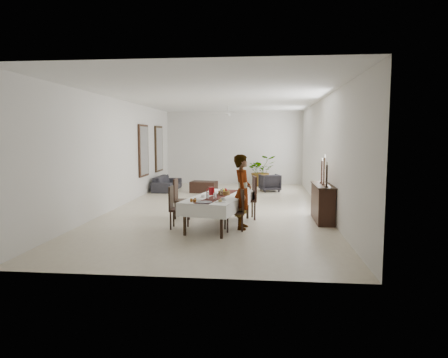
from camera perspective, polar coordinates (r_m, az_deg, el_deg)
floor at (r=11.94m, az=-0.69°, el=-4.04°), size 6.00×12.00×0.00m
ceiling at (r=11.81m, az=-0.71°, el=11.44°), size 6.00×12.00×0.02m
wall_back at (r=17.74m, az=1.45°, el=4.47°), size 6.00×0.02×3.20m
wall_front at (r=5.85m, az=-7.23°, el=1.16°), size 6.00×0.02×3.20m
wall_left at (r=12.46m, az=-14.58°, el=3.60°), size 0.02×12.00×3.20m
wall_right at (r=11.81m, az=13.94°, el=3.49°), size 0.02×12.00×3.20m
dining_table_top at (r=9.32m, az=-0.71°, el=-2.66°), size 1.39×2.40×0.05m
table_leg_fl at (r=8.55m, az=-5.65°, el=-5.89°), size 0.08×0.08×0.66m
table_leg_fr at (r=8.26m, az=-0.36°, el=-6.28°), size 0.08×0.08×0.66m
table_leg_bl at (r=10.51m, az=-0.98°, el=-3.61°), size 0.08×0.08×0.66m
table_leg_br at (r=10.28m, az=3.39°, el=-3.84°), size 0.08×0.08×0.66m
tablecloth_top at (r=9.32m, az=-0.71°, el=-2.49°), size 1.60×2.60×0.01m
tablecloth_drape_left at (r=9.53m, az=-3.84°, el=-3.15°), size 0.52×2.37×0.28m
tablecloth_drape_right at (r=9.18m, az=2.54°, el=-3.49°), size 0.52×2.37×0.28m
tablecloth_drape_near at (r=8.22m, az=-3.40°, el=-4.62°), size 1.08×0.24×0.28m
tablecloth_drape_far at (r=10.48m, az=1.40°, el=-2.29°), size 1.08×0.24×0.28m
table_runner at (r=9.32m, az=-0.71°, el=-2.45°), size 0.82×2.36×0.00m
red_pitcher at (r=9.51m, az=-1.78°, el=-1.72°), size 0.17×0.17×0.19m
pitcher_handle at (r=9.54m, az=-2.23°, el=-1.70°), size 0.11×0.04×0.11m
wine_glass_near at (r=8.70m, az=-1.29°, el=-2.54°), size 0.07×0.07×0.16m
wine_glass_mid at (r=8.86m, az=-2.36°, el=-2.39°), size 0.07×0.07×0.16m
wine_glass_far at (r=9.34m, az=-0.35°, el=-1.95°), size 0.07×0.07×0.16m
teacup_right at (r=8.70m, az=-0.14°, el=-2.88°), size 0.08×0.08×0.06m
saucer_right at (r=8.70m, az=-0.14°, el=-3.03°), size 0.14×0.14×0.01m
teacup_left at (r=9.10m, az=-3.05°, el=-2.49°), size 0.08×0.08×0.06m
saucer_left at (r=9.11m, az=-3.05°, el=-2.63°), size 0.14×0.14×0.01m
plate_near_right at (r=8.43m, az=-0.55°, el=-3.32°), size 0.23×0.23×0.01m
bread_near_right at (r=8.43m, az=-0.55°, el=-3.15°), size 0.08×0.08×0.08m
plate_near_left at (r=8.76m, az=-3.93°, el=-2.97°), size 0.23×0.23×0.01m
plate_far_left at (r=9.90m, az=-1.40°, el=-1.92°), size 0.23×0.23×0.01m
serving_tray at (r=8.40m, az=-2.86°, el=-3.34°), size 0.34×0.34×0.02m
jam_jar_a at (r=8.45m, az=-4.24°, el=-3.12°), size 0.06×0.06×0.07m
jam_jar_b at (r=8.53m, az=-4.68°, el=-3.03°), size 0.06×0.06×0.07m
jam_jar_c at (r=8.60m, az=-4.15°, el=-2.96°), size 0.06×0.06×0.07m
fruit_basket at (r=9.52m, az=0.01°, el=-1.99°), size 0.28×0.28×0.09m
fruit_red at (r=9.52m, az=0.20°, el=-1.57°), size 0.08×0.08×0.08m
fruit_green at (r=9.55m, az=-0.16°, el=-1.54°), size 0.08×0.08×0.08m
fruit_yellow at (r=9.46m, az=-0.08°, el=-1.61°), size 0.08×0.08×0.08m
chair_right_near_seat at (r=8.93m, az=1.37°, el=-4.75°), size 0.49×0.49×0.05m
chair_right_near_leg_fl at (r=8.85m, az=2.62°, el=-6.32°), size 0.05×0.05×0.40m
chair_right_near_leg_fr at (r=9.16m, az=2.18°, el=-5.89°), size 0.05×0.05×0.40m
chair_right_near_leg_bl at (r=8.78m, az=0.52°, el=-6.41°), size 0.05×0.05×0.40m
chair_right_near_leg_br at (r=9.10m, az=0.14°, el=-5.97°), size 0.05×0.05×0.40m
chair_right_near_back at (r=8.92m, az=2.52°, el=-2.98°), size 0.14×0.40×0.51m
chair_right_far_seat at (r=10.19m, az=3.19°, el=-3.04°), size 0.55×0.55×0.05m
chair_right_far_leg_fl at (r=10.08m, az=4.42°, el=-4.63°), size 0.05×0.05×0.46m
chair_right_far_leg_fr at (r=10.44m, az=4.05°, el=-4.24°), size 0.05×0.05×0.46m
chair_right_far_leg_bl at (r=10.02m, az=2.27°, el=-4.68°), size 0.05×0.05×0.46m
chair_right_far_leg_br at (r=10.39m, az=1.98°, el=-4.29°), size 0.05×0.05×0.46m
chair_right_far_back at (r=10.18m, az=4.37°, el=-1.26°), size 0.13×0.46×0.59m
chair_left_near_seat at (r=9.21m, az=-6.41°, el=-4.38°), size 0.42×0.42×0.05m
chair_left_near_leg_fl at (r=9.45m, az=-7.21°, el=-5.53°), size 0.04×0.04×0.41m
chair_left_near_leg_fr at (r=9.12m, az=-7.64°, el=-5.95°), size 0.04×0.04×0.41m
chair_left_near_leg_bl at (r=9.39m, az=-5.18°, el=-5.59°), size 0.04×0.04×0.41m
chair_left_near_leg_br at (r=9.06m, az=-5.54°, el=-6.01°), size 0.04×0.04×0.41m
chair_left_near_back at (r=9.20m, az=-7.58°, el=-2.63°), size 0.05×0.41×0.52m
chair_left_far_seat at (r=10.34m, az=-5.84°, el=-3.11°), size 0.44×0.44×0.05m
chair_left_far_leg_fl at (r=10.58m, az=-6.58°, el=-4.21°), size 0.04×0.04×0.43m
chair_left_far_leg_fr at (r=10.24m, az=-6.99°, el=-4.56°), size 0.04×0.04×0.43m
chair_left_far_leg_bl at (r=10.52m, az=-4.69°, el=-4.26°), size 0.04×0.04×0.43m
chair_left_far_leg_br at (r=10.17m, az=-5.03°, el=-4.61°), size 0.04×0.04×0.43m
chair_left_far_back at (r=10.33m, az=-6.93°, el=-1.47°), size 0.04×0.43×0.55m
woman at (r=9.08m, az=2.65°, el=-1.83°), size 0.43×0.64×1.70m
sideboard_body at (r=10.25m, az=13.90°, el=-3.39°), size 0.39×1.48×0.89m
sideboard_top at (r=10.18m, az=13.96°, el=-0.84°), size 0.43×1.54×0.03m
candlestick_near_base at (r=9.65m, az=14.43°, el=-1.05°), size 0.10×0.10×0.03m
candlestick_near_shaft at (r=9.62m, az=14.47°, el=0.49°), size 0.05×0.05×0.49m
candlestick_near_candle at (r=9.60m, az=14.51°, el=2.19°), size 0.04×0.04×0.08m
candlestick_mid_base at (r=10.04m, az=14.09°, el=-0.78°), size 0.10×0.10×0.03m
candlestick_mid_shaft at (r=10.00m, az=14.14°, el=1.13°), size 0.05×0.05×0.64m
candlestick_mid_candle at (r=9.98m, az=14.19°, el=3.19°), size 0.04×0.04×0.08m
candlestick_far_base at (r=10.42m, az=13.77°, el=-0.52°), size 0.10×0.10×0.03m
candlestick_far_shaft at (r=10.40m, az=13.81°, el=1.05°), size 0.05×0.05×0.54m
candlestick_far_candle at (r=10.37m, az=13.85°, el=2.75°), size 0.04×0.04×0.08m
sofa at (r=15.81m, az=-8.13°, el=-0.58°), size 0.79×1.94×0.56m
armchair at (r=15.43m, az=6.55°, el=-0.53°), size 0.89×0.91×0.67m
coffee_table at (r=15.05m, az=-2.90°, el=-1.13°), size 1.02×0.75×0.42m
potted_plant at (r=17.06m, az=5.33°, el=1.20°), size 1.45×1.35×1.31m
mirror_frame_near at (r=14.53m, az=-11.43°, el=4.00°), size 0.06×1.05×1.85m
mirror_glass_near at (r=14.52m, az=-11.30°, el=4.00°), size 0.01×0.90×1.70m
mirror_frame_far at (r=16.55m, az=-9.30°, el=4.27°), size 0.06×1.05×1.85m
mirror_glass_far at (r=16.54m, az=-9.18°, el=4.28°), size 0.01×0.90×1.70m
fan_rod at (r=14.77m, az=0.60°, el=9.97°), size 0.04×0.04×0.20m
fan_hub at (r=14.76m, az=0.60°, el=9.19°), size 0.16×0.16×0.08m
fan_blade_n at (r=15.11m, az=0.71°, el=9.12°), size 0.10×0.55×0.01m
fan_blade_s at (r=14.41m, az=0.47°, el=9.27°), size 0.10×0.55×0.01m
fan_blade_e at (r=14.73m, az=1.97°, el=9.20°), size 0.55×0.10×0.01m
fan_blade_w at (r=14.80m, az=-0.77°, el=9.19°), size 0.55×0.10×0.01m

